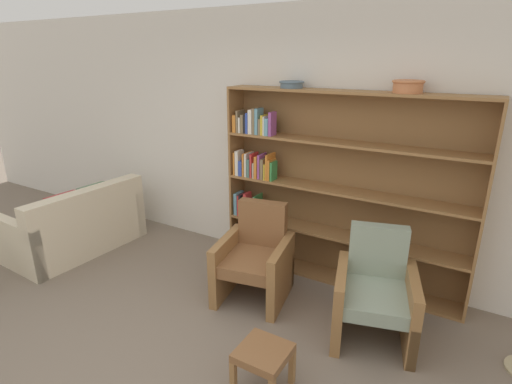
{
  "coord_description": "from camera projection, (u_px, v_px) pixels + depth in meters",
  "views": [
    {
      "loc": [
        1.72,
        -1.45,
        2.25
      ],
      "look_at": [
        -0.22,
        1.82,
        0.95
      ],
      "focal_mm": 28.0,
      "sensor_mm": 36.0,
      "label": 1
    }
  ],
  "objects": [
    {
      "name": "bowl_terracotta",
      "position": [
        292.0,
        84.0,
        3.9
      ],
      "size": [
        0.24,
        0.24,
        0.07
      ],
      "color": "slate",
      "rests_on": "bookshelf"
    },
    {
      "name": "footstool",
      "position": [
        263.0,
        357.0,
        2.76
      ],
      "size": [
        0.34,
        0.34,
        0.34
      ],
      "color": "olive",
      "rests_on": "ground"
    },
    {
      "name": "armchair_leather",
      "position": [
        255.0,
        258.0,
        3.86
      ],
      "size": [
        0.76,
        0.79,
        0.9
      ],
      "rotation": [
        0.0,
        0.0,
        3.33
      ],
      "color": "olive",
      "rests_on": "ground"
    },
    {
      "name": "couch",
      "position": [
        76.0,
        226.0,
        4.83
      ],
      "size": [
        0.92,
        1.52,
        0.81
      ],
      "rotation": [
        0.0,
        0.0,
        1.53
      ],
      "color": "beige",
      "rests_on": "ground"
    },
    {
      "name": "bookshelf",
      "position": [
        323.0,
        188.0,
        4.07
      ],
      "size": [
        2.5,
        0.3,
        1.95
      ],
      "color": "olive",
      "rests_on": "ground"
    },
    {
      "name": "armchair_cushioned",
      "position": [
        375.0,
        293.0,
        3.31
      ],
      "size": [
        0.8,
        0.83,
        0.9
      ],
      "rotation": [
        0.0,
        0.0,
        3.41
      ],
      "color": "olive",
      "rests_on": "ground"
    },
    {
      "name": "wall_back",
      "position": [
        300.0,
        143.0,
        4.24
      ],
      "size": [
        12.0,
        0.06,
        2.75
      ],
      "color": "silver",
      "rests_on": "ground"
    },
    {
      "name": "bowl_slate",
      "position": [
        408.0,
        86.0,
        3.37
      ],
      "size": [
        0.27,
        0.27,
        0.11
      ],
      "color": "#C67547",
      "rests_on": "bookshelf"
    }
  ]
}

